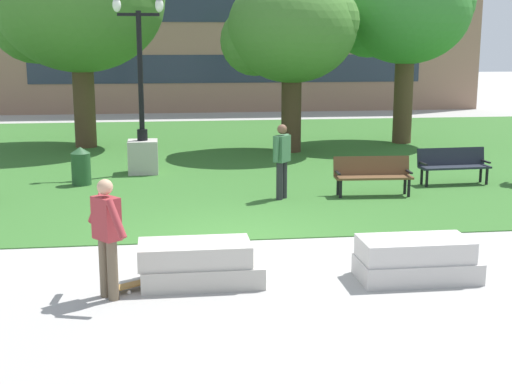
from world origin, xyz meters
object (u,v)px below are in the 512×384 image
object	(u,v)px
person_skateboarder	(107,232)
lamp_post_right	(142,138)
concrete_block_left	(416,260)
trash_bin	(81,166)
park_bench_near_right	(453,164)
concrete_block_center	(199,264)
person_bystander_near_lawn	(282,157)
skateboard	(138,283)
park_bench_far_left	(373,173)

from	to	relation	value
person_skateboarder	lamp_post_right	world-z (taller)	lamp_post_right
concrete_block_left	trash_bin	xyz separation A→B (m)	(-5.81, 8.04, 0.20)
park_bench_near_right	concrete_block_center	bearing A→B (deg)	-135.14
lamp_post_right	concrete_block_left	bearing A→B (deg)	-65.61
person_skateboarder	person_bystander_near_lawn	xyz separation A→B (m)	(3.47, 6.00, 0.02)
park_bench_near_right	person_bystander_near_lawn	world-z (taller)	person_bystander_near_lawn
concrete_block_left	skateboard	size ratio (longest dim) A/B	1.86
concrete_block_left	park_bench_near_right	distance (m)	7.78
concrete_block_left	lamp_post_right	distance (m)	10.45
person_bystander_near_lawn	trash_bin	bearing A→B (deg)	154.32
park_bench_near_right	park_bench_far_left	world-z (taller)	same
lamp_post_right	person_bystander_near_lawn	xyz separation A→B (m)	(3.21, -3.72, -0.01)
concrete_block_center	park_bench_far_left	bearing A→B (deg)	52.48
concrete_block_left	lamp_post_right	bearing A→B (deg)	114.39
concrete_block_left	park_bench_far_left	distance (m)	5.99
concrete_block_center	trash_bin	size ratio (longest dim) A/B	1.91
park_bench_near_right	person_bystander_near_lawn	bearing A→B (deg)	-165.57
lamp_post_right	person_bystander_near_lawn	size ratio (longest dim) A/B	2.76
person_skateboarder	skateboard	bearing A→B (deg)	40.68
concrete_block_center	park_bench_near_right	distance (m)	9.54
park_bench_far_left	lamp_post_right	size ratio (longest dim) A/B	0.39
concrete_block_center	concrete_block_left	xyz separation A→B (m)	(3.28, -0.22, 0.00)
park_bench_far_left	lamp_post_right	xyz separation A→B (m)	(-5.38, 3.61, 0.45)
park_bench_near_right	park_bench_far_left	distance (m)	2.63
park_bench_near_right	park_bench_far_left	size ratio (longest dim) A/B	1.00
concrete_block_left	park_bench_far_left	world-z (taller)	park_bench_far_left
skateboard	park_bench_far_left	world-z (taller)	park_bench_far_left
skateboard	park_bench_far_left	distance (m)	7.82
skateboard	person_bystander_near_lawn	world-z (taller)	person_bystander_near_lawn
concrete_block_left	lamp_post_right	xyz separation A→B (m)	(-4.31, 9.50, 0.68)
park_bench_far_left	person_bystander_near_lawn	bearing A→B (deg)	-176.90
person_bystander_near_lawn	person_skateboarder	bearing A→B (deg)	-120.03
person_skateboarder	park_bench_far_left	bearing A→B (deg)	47.34
lamp_post_right	person_bystander_near_lawn	distance (m)	4.92
concrete_block_left	park_bench_far_left	size ratio (longest dim) A/B	0.99
trash_bin	person_bystander_near_lawn	size ratio (longest dim) A/B	0.56
person_bystander_near_lawn	park_bench_far_left	bearing A→B (deg)	3.10
concrete_block_left	person_bystander_near_lawn	size ratio (longest dim) A/B	1.05
person_skateboarder	park_bench_near_right	distance (m)	10.79
concrete_block_left	park_bench_near_right	world-z (taller)	park_bench_near_right
concrete_block_center	person_skateboarder	world-z (taller)	person_skateboarder
person_bystander_near_lawn	park_bench_near_right	bearing A→B (deg)	14.43
concrete_block_center	park_bench_far_left	xyz separation A→B (m)	(4.35, 5.67, 0.23)
person_skateboarder	park_bench_near_right	size ratio (longest dim) A/B	0.94
person_skateboarder	person_bystander_near_lawn	distance (m)	6.93
park_bench_near_right	trash_bin	world-z (taller)	trash_bin
park_bench_far_left	person_bystander_near_lawn	size ratio (longest dim) A/B	1.07
person_skateboarder	park_bench_near_right	world-z (taller)	person_skateboarder
skateboard	trash_bin	bearing A→B (deg)	101.64
person_skateboarder	person_bystander_near_lawn	size ratio (longest dim) A/B	1.00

